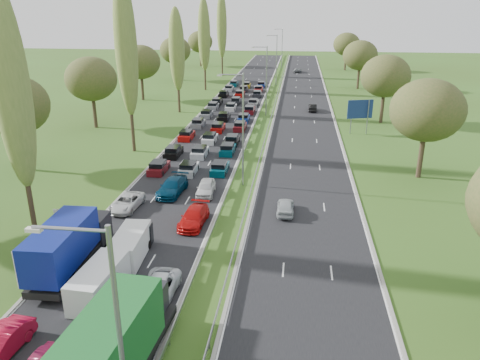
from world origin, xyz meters
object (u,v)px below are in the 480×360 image
(white_van_rear, at_px, (101,280))
(direction_sign, at_px, (360,111))
(near_car_2, at_px, (127,202))
(info_sign, at_px, (63,217))
(white_van_front, at_px, (131,244))
(blue_lorry, at_px, (69,245))
(near_car_1, at_px, (0,344))

(white_van_rear, bearing_deg, direction_sign, 68.17)
(near_car_2, relative_size, info_sign, 2.27)
(white_van_front, bearing_deg, white_van_rear, -96.40)
(white_van_front, bearing_deg, info_sign, 151.26)
(white_van_rear, xyz_separation_m, direction_sign, (21.88, 45.59, 2.46))
(near_car_2, height_order, white_van_rear, white_van_rear)
(blue_lorry, relative_size, direction_sign, 1.82)
(near_car_2, bearing_deg, info_sign, -120.15)
(direction_sign, bearing_deg, near_car_1, -115.76)
(white_van_front, xyz_separation_m, direction_sign, (21.58, 40.46, 2.49))
(near_car_1, xyz_separation_m, blue_lorry, (-0.27, 9.05, 1.30))
(near_car_1, distance_m, blue_lorry, 9.15)
(direction_sign, bearing_deg, white_van_front, -118.07)
(near_car_1, bearing_deg, info_sign, 108.79)
(near_car_2, height_order, direction_sign, direction_sign)
(white_van_rear, height_order, direction_sign, direction_sign)
(white_van_rear, xyz_separation_m, info_sign, (-6.92, 8.61, 0.26))
(white_van_rear, bearing_deg, near_car_2, 107.03)
(near_car_1, height_order, info_sign, info_sign)
(blue_lorry, bearing_deg, white_van_rear, -39.91)
(white_van_front, bearing_deg, blue_lorry, -150.38)
(blue_lorry, relative_size, white_van_front, 1.80)
(info_sign, relative_size, direction_sign, 0.40)
(near_car_1, xyz_separation_m, info_sign, (-3.76, 14.93, 0.61))
(near_car_2, height_order, blue_lorry, blue_lorry)
(near_car_1, relative_size, white_van_rear, 0.83)
(white_van_front, xyz_separation_m, info_sign, (-7.22, 3.48, 0.29))
(blue_lorry, height_order, direction_sign, direction_sign)
(blue_lorry, bearing_deg, info_sign, 119.19)
(white_van_rear, distance_m, info_sign, 11.05)
(white_van_front, distance_m, direction_sign, 45.92)
(near_car_1, height_order, near_car_2, near_car_1)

